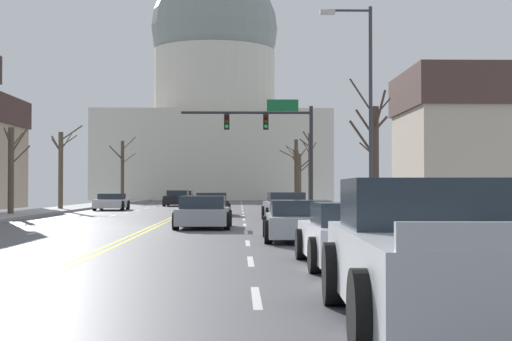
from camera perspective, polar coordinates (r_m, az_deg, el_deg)
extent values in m
cube|color=#4E4E53|center=(29.73, -7.58, -4.20)|extent=(14.00, 180.00, 0.06)
cube|color=yellow|center=(29.74, -7.81, -4.13)|extent=(0.10, 176.40, 0.00)
cube|color=yellow|center=(29.71, -7.34, -4.14)|extent=(0.10, 176.40, 0.00)
cube|color=silver|center=(10.72, 0.02, -9.25)|extent=(0.12, 2.20, 0.00)
cube|color=silver|center=(15.88, -0.40, -6.65)|extent=(0.12, 2.20, 0.00)
cube|color=silver|center=(21.06, -0.61, -5.32)|extent=(0.12, 2.20, 0.00)
cube|color=silver|center=(26.25, -0.74, -4.52)|extent=(0.12, 2.20, 0.00)
cube|color=silver|center=(31.45, -0.82, -3.99)|extent=(0.12, 2.20, 0.00)
cube|color=silver|center=(36.64, -0.88, -3.60)|extent=(0.12, 2.20, 0.00)
cube|color=silver|center=(41.84, -0.93, -3.32)|extent=(0.12, 2.20, 0.00)
cube|color=silver|center=(47.03, -0.97, -3.09)|extent=(0.12, 2.20, 0.00)
cube|color=silver|center=(52.23, -0.99, -2.91)|extent=(0.12, 2.20, 0.00)
cube|color=silver|center=(57.43, -1.02, -2.76)|extent=(0.12, 2.20, 0.00)
cube|color=silver|center=(62.63, -1.04, -2.64)|extent=(0.12, 2.20, 0.00)
cube|color=silver|center=(67.83, -1.05, -2.54)|extent=(0.12, 2.20, 0.00)
cube|color=silver|center=(73.03, -1.07, -2.45)|extent=(0.12, 2.20, 0.00)
cube|color=silver|center=(78.22, -1.08, -2.37)|extent=(0.12, 2.20, 0.00)
cube|color=silver|center=(83.42, -1.09, -2.30)|extent=(0.12, 2.20, 0.00)
cube|color=silver|center=(88.62, -1.10, -2.24)|extent=(0.12, 2.20, 0.00)
cube|color=silver|center=(93.82, -1.11, -2.19)|extent=(0.12, 2.20, 0.00)
cube|color=silver|center=(27.11, -15.75, -4.37)|extent=(0.12, 2.20, 0.00)
cube|color=silver|center=(32.16, -13.42, -3.89)|extent=(0.12, 2.20, 0.00)
cube|color=silver|center=(37.26, -11.73, -3.54)|extent=(0.12, 2.20, 0.00)
cube|color=silver|center=(42.38, -10.45, -3.27)|extent=(0.12, 2.20, 0.00)
cube|color=silver|center=(47.52, -9.45, -3.06)|extent=(0.12, 2.20, 0.00)
cube|color=silver|center=(52.67, -8.64, -2.88)|extent=(0.12, 2.20, 0.00)
cube|color=silver|center=(57.83, -7.98, -2.74)|extent=(0.12, 2.20, 0.00)
cube|color=silver|center=(62.99, -7.42, -2.62)|extent=(0.12, 2.20, 0.00)
cube|color=silver|center=(68.16, -6.95, -2.52)|extent=(0.12, 2.20, 0.00)
cube|color=silver|center=(73.34, -6.55, -2.43)|extent=(0.12, 2.20, 0.00)
cube|color=silver|center=(78.52, -6.20, -2.36)|extent=(0.12, 2.20, 0.00)
cube|color=silver|center=(83.70, -5.89, -2.29)|extent=(0.12, 2.20, 0.00)
cube|color=silver|center=(88.88, -5.62, -2.23)|extent=(0.12, 2.20, 0.00)
cube|color=silver|center=(94.07, -5.38, -2.18)|extent=(0.12, 2.20, 0.00)
cube|color=#9B9B9B|center=(30.00, 8.82, -3.98)|extent=(3.00, 180.00, 0.14)
cylinder|color=#28282D|center=(46.86, 4.06, 0.90)|extent=(0.22, 0.22, 6.26)
cylinder|color=#28282D|center=(46.84, -0.72, 4.25)|extent=(7.80, 0.16, 0.16)
cube|color=black|center=(46.82, 0.72, 3.56)|extent=(0.32, 0.28, 0.92)
sphere|color=#330504|center=(46.68, 0.73, 3.92)|extent=(0.22, 0.22, 0.22)
sphere|color=#332B05|center=(46.66, 0.73, 3.58)|extent=(0.22, 0.22, 0.22)
sphere|color=#19CC47|center=(46.64, 0.73, 3.24)|extent=(0.22, 0.22, 0.22)
cube|color=black|center=(46.80, -2.15, 3.57)|extent=(0.32, 0.28, 0.92)
sphere|color=#330504|center=(46.66, -2.15, 3.93)|extent=(0.22, 0.22, 0.22)
sphere|color=#332B05|center=(46.64, -2.15, 3.58)|extent=(0.22, 0.22, 0.22)
sphere|color=#19CC47|center=(46.62, -2.15, 3.24)|extent=(0.22, 0.22, 0.22)
cube|color=#146033|center=(46.98, 1.96, 4.78)|extent=(1.90, 0.06, 0.70)
cylinder|color=#333338|center=(29.57, 8.38, 4.04)|extent=(0.14, 0.14, 8.17)
cylinder|color=#333338|center=(30.07, 6.81, 11.54)|extent=(1.62, 0.09, 0.09)
cube|color=#B2B2AD|center=(29.96, 5.25, 11.45)|extent=(0.56, 0.24, 0.16)
cube|color=beige|center=(102.59, -3.08, 0.96)|extent=(29.09, 20.66, 10.99)
cylinder|color=beige|center=(103.43, -3.07, 6.37)|extent=(15.90, 15.90, 8.54)
sphere|color=gray|center=(104.63, -3.06, 10.28)|extent=(16.66, 16.66, 16.66)
cube|color=black|center=(42.83, -3.27, -2.63)|extent=(1.94, 4.40, 0.64)
cube|color=#232D38|center=(42.52, -3.28, -1.92)|extent=(1.65, 2.00, 0.43)
cylinder|color=black|center=(44.19, -4.44, -2.79)|extent=(0.24, 0.65, 0.64)
cylinder|color=black|center=(44.18, -2.08, -2.80)|extent=(0.24, 0.65, 0.64)
cylinder|color=black|center=(41.50, -4.54, -2.89)|extent=(0.24, 0.65, 0.64)
cylinder|color=black|center=(41.49, -2.03, -2.89)|extent=(0.24, 0.65, 0.64)
cube|color=#9EA3A8|center=(35.53, 2.16, -2.86)|extent=(1.92, 4.74, 0.70)
cube|color=#232D38|center=(35.20, 2.21, -1.95)|extent=(1.62, 2.07, 0.43)
cylinder|color=black|center=(36.92, 0.59, -3.10)|extent=(0.24, 0.65, 0.64)
cylinder|color=black|center=(37.07, 3.32, -3.09)|extent=(0.24, 0.65, 0.64)
cylinder|color=black|center=(34.02, 0.90, -3.25)|extent=(0.24, 0.65, 0.64)
cylinder|color=black|center=(34.19, 3.86, -3.24)|extent=(0.24, 0.65, 0.64)
cube|color=#9EA3A8|center=(28.98, -3.85, -3.33)|extent=(1.87, 4.27, 0.58)
cube|color=#232D38|center=(28.55, -3.90, -2.33)|extent=(1.62, 2.01, 0.46)
cylinder|color=black|center=(30.36, -5.41, -3.48)|extent=(0.23, 0.64, 0.64)
cylinder|color=black|center=(30.26, -1.99, -3.49)|extent=(0.23, 0.64, 0.64)
cylinder|color=black|center=(27.74, -5.89, -3.69)|extent=(0.23, 0.64, 0.64)
cylinder|color=black|center=(27.63, -2.14, -3.70)|extent=(0.23, 0.64, 0.64)
cube|color=#9EA3A8|center=(22.27, 3.20, -3.98)|extent=(1.91, 4.70, 0.56)
cube|color=#232D38|center=(22.00, 3.24, -2.73)|extent=(1.65, 2.13, 0.43)
cylinder|color=black|center=(23.68, 0.77, -4.11)|extent=(0.23, 0.64, 0.64)
cylinder|color=black|center=(23.79, 5.20, -4.09)|extent=(0.23, 0.64, 0.64)
cylinder|color=black|center=(20.79, 0.92, -4.50)|extent=(0.23, 0.64, 0.64)
cylinder|color=black|center=(20.91, 5.96, -4.48)|extent=(0.23, 0.64, 0.64)
cube|color=silver|center=(15.09, 7.08, -5.13)|extent=(1.79, 4.28, 0.63)
cube|color=#232D38|center=(14.66, 7.33, -3.17)|extent=(1.55, 1.86, 0.43)
cylinder|color=black|center=(16.30, 3.33, -5.39)|extent=(0.23, 0.64, 0.64)
cylinder|color=black|center=(16.55, 9.34, -5.31)|extent=(0.23, 0.64, 0.64)
cylinder|color=black|center=(13.68, 4.35, -6.18)|extent=(0.23, 0.64, 0.64)
cylinder|color=black|center=(13.98, 11.48, -6.05)|extent=(0.23, 0.64, 0.64)
cube|color=#ADB2B7|center=(8.56, 13.27, -7.06)|extent=(2.14, 5.41, 0.80)
cube|color=#1E2833|center=(9.25, 12.25, -2.36)|extent=(1.86, 1.88, 0.58)
cylinder|color=black|center=(10.02, 5.78, -7.51)|extent=(0.31, 0.81, 0.80)
cylinder|color=black|center=(10.37, 16.66, -7.25)|extent=(0.31, 0.81, 0.80)
cylinder|color=black|center=(6.86, 8.12, -10.40)|extent=(0.31, 0.81, 0.80)
cube|color=silver|center=(53.29, -10.51, -2.39)|extent=(1.84, 4.25, 0.56)
cube|color=#232D38|center=(53.38, -10.50, -1.88)|extent=(1.61, 1.98, 0.39)
cylinder|color=black|center=(51.86, -9.75, -2.55)|extent=(0.22, 0.64, 0.64)
cylinder|color=black|center=(52.15, -11.72, -2.54)|extent=(0.22, 0.64, 0.64)
cylinder|color=black|center=(54.46, -9.36, -2.49)|extent=(0.22, 0.64, 0.64)
cylinder|color=black|center=(54.74, -11.24, -2.48)|extent=(0.22, 0.64, 0.64)
cube|color=black|center=(64.53, -5.75, -2.15)|extent=(2.00, 4.49, 0.69)
cube|color=#232D38|center=(64.72, -5.73, -1.65)|extent=(1.71, 2.01, 0.44)
cylinder|color=black|center=(63.07, -5.03, -2.34)|extent=(0.24, 0.65, 0.64)
cylinder|color=black|center=(63.27, -6.73, -2.33)|extent=(0.24, 0.65, 0.64)
cylinder|color=black|center=(65.82, -4.81, -2.29)|extent=(0.24, 0.65, 0.64)
cylinder|color=black|center=(66.01, -6.45, -2.29)|extent=(0.24, 0.65, 0.64)
cube|color=#B71414|center=(72.84, -5.38, -2.05)|extent=(1.95, 4.23, 0.69)
cube|color=#232D38|center=(72.94, -5.38, -1.63)|extent=(1.70, 2.10, 0.39)
cylinder|color=black|center=(71.47, -4.71, -2.21)|extent=(0.23, 0.64, 0.64)
cylinder|color=black|center=(71.63, -6.23, -2.21)|extent=(0.23, 0.64, 0.64)
cylinder|color=black|center=(74.07, -4.57, -2.18)|extent=(0.23, 0.64, 0.64)
cylinder|color=black|center=(74.23, -6.03, -2.18)|extent=(0.23, 0.64, 0.64)
cube|color=#B2A38E|center=(45.72, 16.07, 0.53)|extent=(8.36, 8.35, 5.80)
cube|color=#47332D|center=(46.02, 16.04, 5.54)|extent=(8.69, 8.68, 2.23)
cylinder|color=#4C3D2D|center=(59.59, 3.99, 0.08)|extent=(0.30, 0.30, 5.52)
cylinder|color=#4C3D2D|center=(59.62, 3.73, 2.44)|extent=(0.66, 0.24, 0.93)
cylinder|color=#4C3D2D|center=(59.68, 3.60, 2.01)|extent=(0.85, 0.18, 0.71)
cylinder|color=#4C3D2D|center=(59.45, 4.20, 1.66)|extent=(0.49, 0.54, 0.86)
cylinder|color=#4C3D2D|center=(59.86, 3.72, 1.63)|extent=(0.60, 0.55, 1.07)
cylinder|color=#4C3D2D|center=(60.06, 4.05, 1.01)|extent=(0.35, 0.96, 0.95)
cylinder|color=brown|center=(42.86, -17.48, 0.00)|extent=(0.31, 0.31, 4.53)
cylinder|color=brown|center=(42.26, -17.70, 2.29)|extent=(0.11, 1.42, 1.00)
cylinder|color=brown|center=(43.19, -16.82, 2.25)|extent=(0.91, 0.89, 1.72)
cylinder|color=brown|center=(43.38, -17.60, 2.21)|extent=(0.58, 0.92, 0.79)
cylinder|color=brown|center=(43.39, -17.08, 2.11)|extent=(0.38, 1.12, 0.92)
cylinder|color=brown|center=(42.86, -16.84, 1.09)|extent=(1.00, 0.31, 1.06)
cylinder|color=brown|center=(67.86, 3.18, -0.59)|extent=(0.36, 0.36, 4.32)
cylinder|color=brown|center=(67.59, 3.12, 1.09)|extent=(0.33, 0.75, 1.09)
cylinder|color=brown|center=(67.66, 2.91, 0.60)|extent=(0.74, 0.48, 0.98)
cylinder|color=brown|center=(67.47, 3.53, 0.46)|extent=(0.87, 0.98, 0.80)
cylinder|color=brown|center=(67.68, 3.54, 0.16)|extent=(0.90, 0.56, 0.84)
cylinder|color=brown|center=(68.21, 2.70, 1.22)|extent=(1.17, 0.76, 1.36)
cylinder|color=brown|center=(68.05, 2.46, 1.13)|extent=(1.75, 0.49, 0.94)
cylinder|color=brown|center=(52.60, -14.09, 0.02)|extent=(0.31, 0.31, 5.02)
cylinder|color=brown|center=(52.29, -13.66, 2.09)|extent=(0.98, 0.66, 1.25)
cylinder|color=brown|center=(53.05, -13.52, 2.12)|extent=(0.92, 1.02, 0.86)
cylinder|color=brown|center=(52.61, -14.39, 1.78)|extent=(0.64, 0.34, 0.93)
cylinder|color=brown|center=(53.30, -14.39, 1.88)|extent=(0.99, 1.24, 1.20)
cylinder|color=brown|center=(53.06, -13.33, 2.69)|extent=(1.29, 1.07, 1.11)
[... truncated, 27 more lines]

